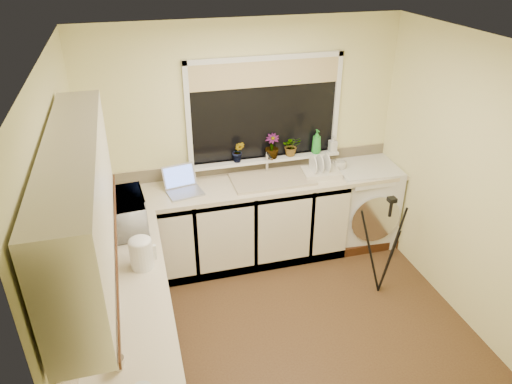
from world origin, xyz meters
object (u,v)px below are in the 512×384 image
object	(u,v)px
washing_machine	(361,203)
plant_d	(291,146)
tripod	(385,247)
steel_jar	(113,300)
cup_back	(340,165)
laptop	(182,185)
cup_left	(118,363)
soap_bottle_clear	(333,144)
plant_c	(272,146)
plant_b	(238,152)
microwave	(124,213)
soap_bottle_green	(317,142)
dish_rack	(321,173)
kettle	(141,254)

from	to	relation	value
washing_machine	plant_d	world-z (taller)	plant_d
tripod	steel_jar	world-z (taller)	tripod
plant_d	cup_back	distance (m)	0.56
laptop	cup_left	bearing A→B (deg)	-118.04
steel_jar	soap_bottle_clear	xyz separation A→B (m)	(2.32, 1.73, 0.18)
laptop	plant_c	xyz separation A→B (m)	(0.97, 0.20, 0.22)
tripod	plant_b	xyz separation A→B (m)	(-1.14, 1.11, 0.64)
washing_machine	plant_b	bearing A→B (deg)	176.54
washing_machine	cup_left	world-z (taller)	cup_left
laptop	cup_left	world-z (taller)	laptop
steel_jar	plant_b	size ratio (longest dim) A/B	0.46
microwave	washing_machine	bearing A→B (deg)	-81.84
soap_bottle_green	washing_machine	bearing A→B (deg)	-19.89
washing_machine	tripod	bearing A→B (deg)	-99.55
washing_machine	microwave	bearing A→B (deg)	-163.38
plant_b	cup_left	world-z (taller)	plant_b
steel_jar	cup_back	bearing A→B (deg)	33.58
steel_jar	plant_d	world-z (taller)	plant_d
dish_rack	plant_d	size ratio (longest dim) A/B	1.74
dish_rack	soap_bottle_green	world-z (taller)	soap_bottle_green
plant_b	soap_bottle_clear	xyz separation A→B (m)	(1.04, 0.00, -0.03)
microwave	plant_c	distance (m)	1.71
cup_left	soap_bottle_green	bearing A→B (deg)	47.21
kettle	plant_b	bearing A→B (deg)	51.35
tripod	steel_jar	xyz separation A→B (m)	(-2.42, -0.62, 0.43)
steel_jar	plant_b	distance (m)	2.16
plant_d	steel_jar	bearing A→B (deg)	-136.84
steel_jar	cup_left	world-z (taller)	steel_jar
laptop	steel_jar	world-z (taller)	laptop
cup_back	microwave	bearing A→B (deg)	-165.60
washing_machine	laptop	bearing A→B (deg)	-175.54
microwave	soap_bottle_green	bearing A→B (deg)	-74.11
laptop	cup_back	size ratio (longest dim) A/B	2.95
tripod	plant_d	size ratio (longest dim) A/B	4.85
washing_machine	kettle	distance (m)	2.74
washing_machine	plant_c	size ratio (longest dim) A/B	3.56
soap_bottle_clear	cup_back	bearing A→B (deg)	-81.21
laptop	cup_left	distance (m)	2.19
dish_rack	cup_left	xyz separation A→B (m)	(-2.08, -2.05, 0.01)
microwave	plant_b	distance (m)	1.39
plant_d	cup_back	world-z (taller)	plant_d
kettle	cup_back	world-z (taller)	kettle
kettle	dish_rack	size ratio (longest dim) A/B	0.60
microwave	soap_bottle_clear	world-z (taller)	soap_bottle_clear
steel_jar	soap_bottle_green	bearing A→B (deg)	39.07
plant_b	plant_c	size ratio (longest dim) A/B	0.88
dish_rack	soap_bottle_green	size ratio (longest dim) A/B	1.45
washing_machine	plant_c	world-z (taller)	plant_c
plant_c	soap_bottle_green	size ratio (longest dim) A/B	1.00
washing_machine	tripod	xyz separation A→B (m)	(-0.22, -0.93, 0.06)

